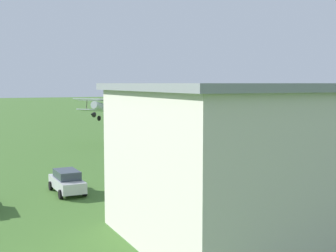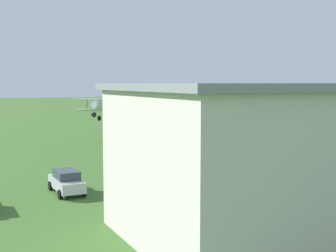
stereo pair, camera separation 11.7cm
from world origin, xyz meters
name	(u,v)px [view 1 (the left image)]	position (x,y,z in m)	size (l,w,h in m)	color
ground_plane	(150,138)	(0.00, 0.00, 0.00)	(400.00, 400.00, 0.00)	#3D6628
biplane	(105,107)	(7.63, 3.73, 4.73)	(7.13, 7.13, 3.83)	silver
car_silver	(67,181)	(17.64, 28.71, 0.85)	(2.07, 4.46, 1.66)	#B7B7BC
person_crossing_taxiway	(171,163)	(7.64, 24.49, 0.83)	(0.53, 0.53, 1.67)	#33723F
person_by_parked_cars	(305,153)	(-7.16, 24.43, 0.76)	(0.50, 0.50, 1.55)	#72338C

